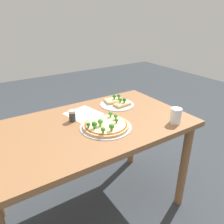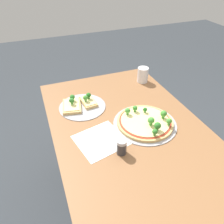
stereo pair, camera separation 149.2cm
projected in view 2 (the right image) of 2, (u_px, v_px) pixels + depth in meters
The scene contains 7 objects.
ground_plane at pixel (129, 217), 1.48m from camera, with size 8.00×8.00×0.00m, color #33383D.
dining_table at pixel (135, 152), 1.10m from camera, with size 1.33×0.75×0.74m.
pizza_tray_whole at pixel (146, 122), 1.11m from camera, with size 0.32×0.32×0.07m.
pizza_tray_slice at pixel (80, 104), 1.24m from camera, with size 0.26×0.26×0.06m.
drinking_cup at pixel (143, 75), 1.45m from camera, with size 0.07×0.07×0.10m, color white.
condiment_shaker at pixel (122, 147), 0.94m from camera, with size 0.05×0.05×0.08m.
paper_menu at pixel (101, 140), 1.02m from camera, with size 0.20×0.22×0.00m, color white.
Camera 2 is at (0.67, -0.38, 1.46)m, focal length 35.00 mm.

